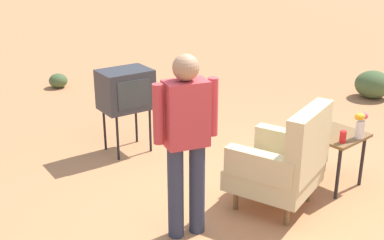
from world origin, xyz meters
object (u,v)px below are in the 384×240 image
object	(u,v)px
armchair	(284,161)
flower_vase	(361,124)
soda_can_red	(343,137)
person_standing	(186,136)
tv_on_stand	(126,90)
bottle_short_clear	(329,124)
side_table	(334,141)

from	to	relation	value
armchair	flower_vase	bearing A→B (deg)	162.61
armchair	soda_can_red	size ratio (longest dim) A/B	8.69
soda_can_red	person_standing	bearing A→B (deg)	-17.42
armchair	soda_can_red	bearing A→B (deg)	160.21
person_standing	armchair	bearing A→B (deg)	164.08
armchair	person_standing	distance (m)	1.12
tv_on_stand	soda_can_red	world-z (taller)	tv_on_stand
person_standing	soda_can_red	bearing A→B (deg)	162.58
armchair	tv_on_stand	bearing A→B (deg)	-81.12
flower_vase	armchair	bearing A→B (deg)	-17.39
armchair	bottle_short_clear	world-z (taller)	armchair
bottle_short_clear	flower_vase	bearing A→B (deg)	114.14
side_table	soda_can_red	world-z (taller)	soda_can_red
side_table	flower_vase	bearing A→B (deg)	106.76
side_table	bottle_short_clear	distance (m)	0.20
flower_vase	bottle_short_clear	bearing A→B (deg)	-65.86
armchair	tv_on_stand	xyz separation A→B (m)	(0.34, -2.15, 0.28)
side_table	flower_vase	world-z (taller)	flower_vase
person_standing	soda_can_red	distance (m)	1.71
bottle_short_clear	soda_can_red	xyz separation A→B (m)	(0.11, 0.24, -0.04)
soda_can_red	flower_vase	distance (m)	0.25
soda_can_red	tv_on_stand	bearing A→B (deg)	-68.11
flower_vase	tv_on_stand	bearing A→B (deg)	-63.87
tv_on_stand	side_table	bearing A→B (deg)	117.08
tv_on_stand	person_standing	xyz separation A→B (m)	(0.66, 1.86, 0.16)
bottle_short_clear	tv_on_stand	bearing A→B (deg)	-63.61
tv_on_stand	flower_vase	distance (m)	2.69
flower_vase	person_standing	bearing A→B (deg)	-16.60
side_table	flower_vase	xyz separation A→B (m)	(-0.07, 0.24, 0.23)
person_standing	flower_vase	world-z (taller)	person_standing
side_table	bottle_short_clear	size ratio (longest dim) A/B	2.95
side_table	tv_on_stand	xyz separation A→B (m)	(1.11, -2.17, 0.28)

